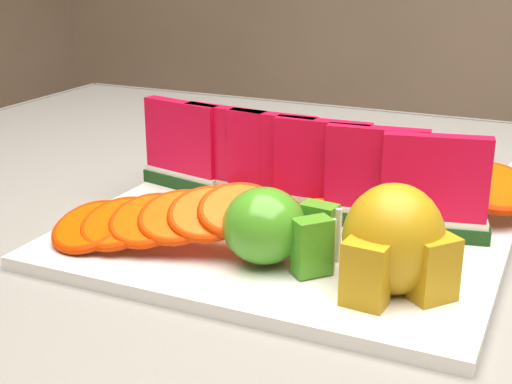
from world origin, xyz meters
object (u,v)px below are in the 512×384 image
Objects in this scene: platter at (280,240)px; apple_cluster at (273,228)px; pear_cluster at (394,243)px; fork at (260,132)px.

platter is 3.68× the size of apple_cluster.
platter is 0.08m from apple_cluster.
pear_cluster reaches higher than platter.
apple_cluster is at bearing -64.47° from fork.
platter is 2.13× the size of fork.
pear_cluster is at bearing -54.74° from fork.
apple_cluster reaches higher than platter.
platter is at bearing 151.89° from pear_cluster.
apple_cluster is at bearing -72.79° from platter.
pear_cluster is (0.10, -0.00, 0.01)m from apple_cluster.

